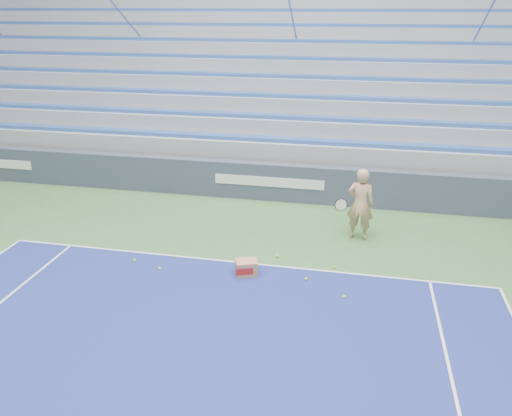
# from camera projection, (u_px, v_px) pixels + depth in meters

# --- Properties ---
(sponsor_barrier) EXTENTS (30.00, 0.32, 1.10)m
(sponsor_barrier) POSITION_uv_depth(u_px,v_px,m) (270.00, 182.00, 14.57)
(sponsor_barrier) COLOR #363F53
(sponsor_barrier) RESTS_ON ground
(bleachers) EXTENTS (31.00, 9.15, 7.30)m
(bleachers) POSITION_uv_depth(u_px,v_px,m) (297.00, 89.00, 19.07)
(bleachers) COLOR gray
(bleachers) RESTS_ON ground
(tennis_player) EXTENTS (0.96, 0.88, 1.79)m
(tennis_player) POSITION_uv_depth(u_px,v_px,m) (360.00, 204.00, 12.01)
(tennis_player) COLOR tan
(tennis_player) RESTS_ON ground
(ball_box) EXTENTS (0.54, 0.48, 0.34)m
(ball_box) POSITION_uv_depth(u_px,v_px,m) (246.00, 268.00, 10.59)
(ball_box) COLOR #A97851
(ball_box) RESTS_ON ground
(tennis_ball_0) EXTENTS (0.07, 0.07, 0.07)m
(tennis_ball_0) POSITION_uv_depth(u_px,v_px,m) (334.00, 267.00, 10.91)
(tennis_ball_0) COLOR #CFEC30
(tennis_ball_0) RESTS_ON ground
(tennis_ball_1) EXTENTS (0.07, 0.07, 0.07)m
(tennis_ball_1) POSITION_uv_depth(u_px,v_px,m) (160.00, 269.00, 10.84)
(tennis_ball_1) COLOR #CFEC30
(tennis_ball_1) RESTS_ON ground
(tennis_ball_2) EXTENTS (0.07, 0.07, 0.07)m
(tennis_ball_2) POSITION_uv_depth(u_px,v_px,m) (175.00, 257.00, 11.35)
(tennis_ball_2) COLOR #CFEC30
(tennis_ball_2) RESTS_ON ground
(tennis_ball_3) EXTENTS (0.07, 0.07, 0.07)m
(tennis_ball_3) POSITION_uv_depth(u_px,v_px,m) (344.00, 297.00, 9.79)
(tennis_ball_3) COLOR #CFEC30
(tennis_ball_3) RESTS_ON ground
(tennis_ball_4) EXTENTS (0.07, 0.07, 0.07)m
(tennis_ball_4) POSITION_uv_depth(u_px,v_px,m) (306.00, 279.00, 10.42)
(tennis_ball_4) COLOR #CFEC30
(tennis_ball_4) RESTS_ON ground
(tennis_ball_5) EXTENTS (0.07, 0.07, 0.07)m
(tennis_ball_5) POSITION_uv_depth(u_px,v_px,m) (277.00, 256.00, 11.38)
(tennis_ball_5) COLOR #CFEC30
(tennis_ball_5) RESTS_ON ground
(tennis_ball_6) EXTENTS (0.07, 0.07, 0.07)m
(tennis_ball_6) POSITION_uv_depth(u_px,v_px,m) (135.00, 260.00, 11.18)
(tennis_ball_6) COLOR #CFEC30
(tennis_ball_6) RESTS_ON ground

